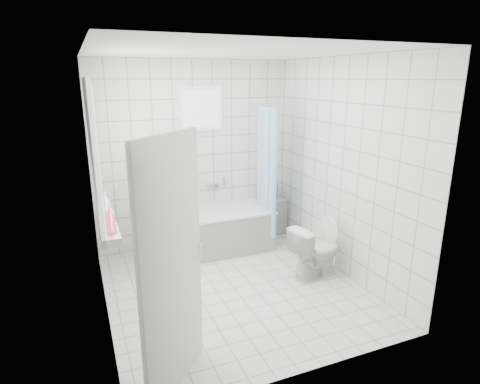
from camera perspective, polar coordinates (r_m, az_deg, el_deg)
name	(u,v)px	position (r m, az deg, el deg)	size (l,w,h in m)	color
ground	(234,288)	(4.78, -0.81, -13.56)	(3.00, 3.00, 0.00)	white
ceiling	(233,52)	(4.17, -0.95, 19.32)	(3.00, 3.00, 0.00)	white
wall_back	(195,156)	(5.68, -6.47, 5.15)	(2.80, 0.02, 2.60)	white
wall_front	(309,226)	(3.01, 9.73, -4.79)	(2.80, 0.02, 2.60)	white
wall_left	(96,194)	(4.01, -19.79, -0.25)	(0.02, 3.00, 2.60)	white
wall_right	(342,169)	(4.97, 14.34, 3.18)	(0.02, 3.00, 2.60)	white
window_left	(96,157)	(4.24, -19.80, 4.75)	(0.01, 0.90, 1.40)	white
window_back	(201,109)	(5.58, -5.55, 11.71)	(0.50, 0.01, 0.50)	white
window_sill	(107,226)	(4.44, -18.33, -4.59)	(0.18, 1.02, 0.08)	white
door	(172,268)	(3.05, -9.65, -10.67)	(0.04, 0.80, 2.00)	silver
bathtub	(214,231)	(5.66, -3.76, -5.50)	(1.60, 0.77, 0.58)	white
partition_wall	(150,208)	(5.26, -12.64, -2.22)	(0.15, 0.85, 1.50)	white
tiled_ledge	(272,217)	(6.27, 4.61, -3.50)	(0.40, 0.24, 0.55)	white
toilet	(316,251)	(4.99, 10.74, -8.27)	(0.37, 0.65, 0.66)	white
curtain_rod	(264,105)	(5.53, 3.45, 12.24)	(0.02, 0.02, 0.80)	silver
shower_curtain	(267,172)	(5.55, 3.88, 2.84)	(0.14, 0.48, 1.78)	#48A2D6
tub_faucet	(212,186)	(5.81, -3.99, 0.90)	(0.18, 0.06, 0.06)	silver
sill_bottles	(108,213)	(4.27, -18.27, -2.88)	(0.12, 0.60, 0.29)	#308DD9
ledge_bottles	(272,193)	(6.13, 4.61, -0.09)	(0.19, 0.17, 0.24)	red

